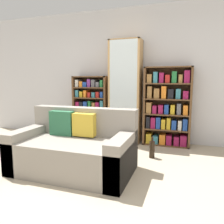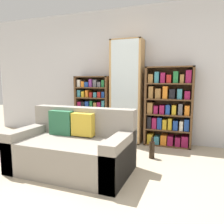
{
  "view_description": "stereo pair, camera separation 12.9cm",
  "coord_description": "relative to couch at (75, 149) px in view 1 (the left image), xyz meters",
  "views": [
    {
      "loc": [
        1.11,
        -2.12,
        1.26
      ],
      "look_at": [
        -0.04,
        1.28,
        0.73
      ],
      "focal_mm": 35.0,
      "sensor_mm": 36.0,
      "label": 1
    },
    {
      "loc": [
        1.23,
        -2.08,
        1.26
      ],
      "look_at": [
        -0.04,
        1.28,
        0.73
      ],
      "focal_mm": 35.0,
      "sensor_mm": 36.0,
      "label": 2
    }
  ],
  "objects": [
    {
      "name": "wine_bottle",
      "position": [
        0.96,
        0.84,
        -0.16
      ],
      "size": [
        0.09,
        0.09,
        0.35
      ],
      "color": "black",
      "rests_on": "ground"
    },
    {
      "name": "bookshelf_right",
      "position": [
        1.11,
        1.66,
        0.42
      ],
      "size": [
        0.88,
        0.32,
        1.5
      ],
      "color": "brown",
      "rests_on": "ground"
    },
    {
      "name": "ground_plane",
      "position": [
        0.33,
        -0.49,
        -0.3
      ],
      "size": [
        16.0,
        16.0,
        0.0
      ],
      "primitive_type": "plane",
      "color": "tan"
    },
    {
      "name": "couch",
      "position": [
        0.0,
        0.0,
        0.0
      ],
      "size": [
        1.62,
        0.91,
        0.85
      ],
      "color": "gray",
      "rests_on": "ground"
    },
    {
      "name": "wall_back",
      "position": [
        0.33,
        1.87,
        1.05
      ],
      "size": [
        7.14,
        0.06,
        2.7
      ],
      "color": "silver",
      "rests_on": "ground"
    },
    {
      "name": "display_cabinet",
      "position": [
        0.28,
        1.64,
        0.71
      ],
      "size": [
        0.62,
        0.36,
        2.04
      ],
      "color": "tan",
      "rests_on": "ground"
    },
    {
      "name": "bookshelf_left",
      "position": [
        -0.48,
        1.66,
        0.35
      ],
      "size": [
        0.76,
        0.32,
        1.34
      ],
      "color": "brown",
      "rests_on": "ground"
    }
  ]
}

